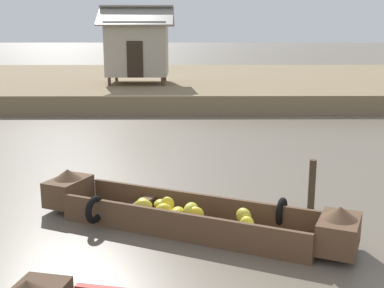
{
  "coord_description": "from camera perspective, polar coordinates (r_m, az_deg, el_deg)",
  "views": [
    {
      "loc": [
        -0.29,
        -3.63,
        3.53
      ],
      "look_at": [
        -0.19,
        6.68,
        1.15
      ],
      "focal_mm": 45.52,
      "sensor_mm": 36.0,
      "label": 1
    }
  ],
  "objects": [
    {
      "name": "mooring_post",
      "position": [
        10.11,
        13.87,
        -4.69
      ],
      "size": [
        0.14,
        0.14,
        1.04
      ],
      "primitive_type": "cylinder",
      "color": "#423323",
      "rests_on": "ground"
    },
    {
      "name": "riverbank_strip",
      "position": [
        30.84,
        -0.04,
        7.25
      ],
      "size": [
        160.0,
        20.0,
        0.84
      ],
      "primitive_type": "cube",
      "color": "#7F6B4C",
      "rests_on": "ground"
    },
    {
      "name": "stilt_house_mid_left",
      "position": [
        26.16,
        -6.39,
        11.22
      ],
      "size": [
        3.8,
        3.47,
        4.01
      ],
      "color": "#4C3826",
      "rests_on": "riverbank_strip"
    },
    {
      "name": "ground_plane",
      "position": [
        14.09,
        0.62,
        -1.49
      ],
      "size": [
        300.0,
        300.0,
        0.0
      ],
      "primitive_type": "plane",
      "color": "#665B4C"
    },
    {
      "name": "banana_boat",
      "position": [
        8.94,
        -0.56,
        -8.27
      ],
      "size": [
        5.79,
        3.31,
        0.83
      ],
      "color": "brown",
      "rests_on": "ground"
    }
  ]
}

